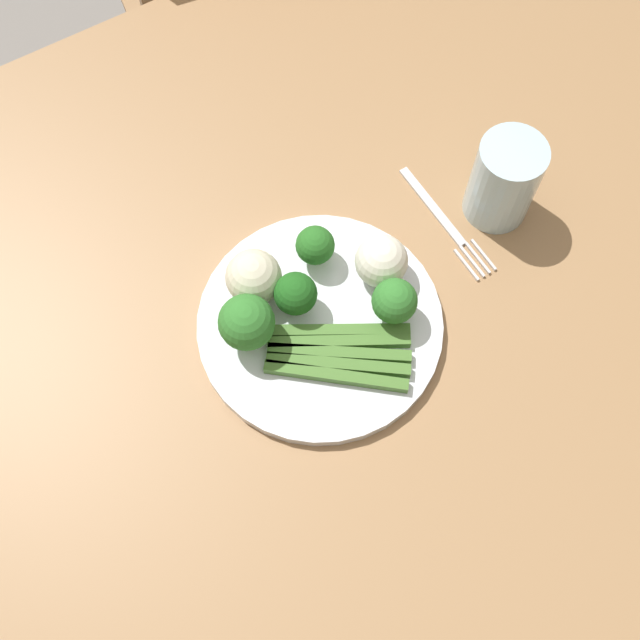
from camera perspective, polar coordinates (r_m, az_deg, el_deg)
name	(u,v)px	position (r m, az deg, el deg)	size (l,w,h in m)	color
ground_plane	(335,452)	(1.58, 1.06, -9.47)	(6.00, 6.00, 0.02)	gray
dining_table	(344,326)	(0.97, 1.71, -0.45)	(1.24, 0.98, 0.73)	#9E754C
chair	(252,5)	(1.45, -4.90, 21.62)	(0.46, 0.46, 0.87)	#9E754C
plate	(320,325)	(0.85, 0.00, -0.33)	(0.26, 0.26, 0.01)	white
asparagus_bundle	(338,353)	(0.83, 1.33, -2.42)	(0.16, 0.14, 0.01)	#47752D
broccoli_right	(296,294)	(0.83, -1.77, 1.87)	(0.05, 0.05, 0.06)	#4C7F2B
broccoli_near_center	(315,246)	(0.85, -0.35, 5.35)	(0.04, 0.04, 0.05)	#568E33
broccoli_left	(249,326)	(0.80, -5.14, -0.46)	(0.06, 0.06, 0.07)	#609E3D
broccoli_front	(394,301)	(0.82, 5.37, 1.34)	(0.05, 0.05, 0.06)	#609E3D
cauliflower_back_right	(381,261)	(0.85, 4.43, 4.24)	(0.06, 0.06, 0.06)	white
cauliflower_front_left	(254,277)	(0.84, -4.79, 3.07)	(0.06, 0.06, 0.06)	beige
fork	(445,223)	(0.93, 8.98, 6.92)	(0.03, 0.17, 0.00)	silver
water_glass	(504,180)	(0.91, 13.07, 9.73)	(0.07, 0.07, 0.11)	silver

